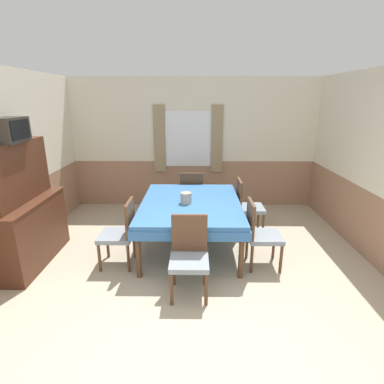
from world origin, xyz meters
The scene contains 13 objects.
ground_plane centered at (0.00, 0.00, 0.00)m, with size 16.00×16.00×0.00m, color tan.
wall_back centered at (-0.01, 3.74, 1.30)m, with size 5.32×0.09×2.60m.
wall_left centered at (-2.49, 1.86, 1.30)m, with size 0.05×4.12×2.60m.
wall_right centered at (2.49, 1.86, 1.30)m, with size 0.05×4.12×2.60m.
dining_table centered at (-0.04, 1.81, 0.63)m, with size 1.48×1.89×0.73m.
chair_right_near centered at (0.89, 1.27, 0.49)m, with size 0.44×0.44×0.92m.
chair_head_window centered at (-0.04, 2.93, 0.49)m, with size 0.44×0.44×0.92m.
chair_left_near centered at (-0.96, 1.27, 0.49)m, with size 0.44×0.44×0.92m.
chair_head_near centered at (-0.04, 0.68, 0.49)m, with size 0.44×0.44×0.92m.
chair_right_far centered at (0.89, 2.34, 0.49)m, with size 0.44×0.44×0.92m.
sideboard centered at (-2.24, 1.32, 0.70)m, with size 0.46×1.35×1.68m.
tv centered at (-2.23, 1.27, 1.83)m, with size 0.29×0.48×0.30m.
vase centered at (-0.11, 1.74, 0.81)m, with size 0.16×0.16×0.16m.
Camera 1 is at (0.03, -2.38, 2.19)m, focal length 28.00 mm.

